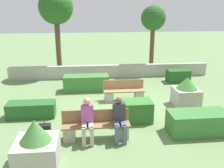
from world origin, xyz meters
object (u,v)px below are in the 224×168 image
Objects in this scene: tree_center_left at (153,20)px; person_seated_man at (87,118)px; bench_front at (96,128)px; person_seated_woman at (119,117)px; bench_left_side at (124,93)px; tree_leftmost at (56,9)px; suitcase at (45,132)px; planter_corner_right at (186,92)px; planter_corner_left at (37,147)px.

person_seated_man is at bearing -117.01° from tree_center_left.
bench_front is 1.57× the size of person_seated_woman.
tree_leftmost is (-3.23, 4.78, 3.48)m from bench_left_side.
suitcase is (-2.29, 0.15, -0.48)m from person_seated_woman.
person_seated_man is 4.75m from planter_corner_right.
planter_corner_right reaches higher than bench_left_side.
tree_center_left is (3.70, 7.62, 2.83)m from bench_front.
planter_corner_left reaches higher than suitcase.
bench_left_side is 1.46× the size of planter_corner_right.
tree_center_left is at bearing 59.58° from planter_corner_left.
planter_corner_right is 5.86m from suitcase.
planter_corner_left reaches higher than planter_corner_right.
tree_center_left is at bearing 55.31° from suitcase.
planter_corner_left is (-2.27, -1.18, -0.18)m from person_seated_woman.
bench_front is 8.85m from tree_leftmost.
suitcase is 8.69m from tree_leftmost.
planter_corner_right is at bearing -44.70° from tree_leftmost.
tree_leftmost is (-1.62, 8.07, 3.05)m from person_seated_man.
planter_corner_right is at bearing 31.06° from bench_front.
person_seated_man is 0.97m from person_seated_woman.
tree_leftmost reaches higher than tree_center_left.
bench_left_side is 3.38m from person_seated_woman.
bench_front is 1.58m from suitcase.
suitcase is at bearing -123.39° from bench_left_side.
tree_leftmost is at bearing 176.88° from tree_center_left.
bench_left_side is 5.80m from tree_center_left.
bench_front is 3.43m from bench_left_side.
person_seated_man reaches higher than planter_corner_left.
suitcase is 0.15× the size of tree_leftmost.
planter_corner_left is at bearing -145.98° from planter_corner_right.
person_seated_woman is (0.72, -0.15, 0.40)m from bench_front.
bench_front is 1.18× the size of bench_left_side.
tree_center_left is (-0.11, 5.33, 2.61)m from planter_corner_right.
tree_leftmost is at bearing 101.34° from person_seated_man.
planter_corner_left reaches higher than bench_left_side.
person_seated_man is 9.05m from tree_center_left.
tree_leftmost reaches higher than bench_left_side.
person_seated_man is 1.77m from planter_corner_left.
person_seated_man is 8.78m from tree_leftmost.
bench_front is 1.60× the size of planter_corner_left.
tree_center_left reaches higher than bench_front.
tree_center_left reaches higher than planter_corner_left.
planter_corner_left is at bearing -152.52° from person_seated_woman.
planter_corner_left is 9.81m from tree_leftmost.
tree_leftmost is (-0.30, 7.92, 3.55)m from suitcase.
person_seated_woman is 0.34× the size of tree_center_left.
bench_left_side is 0.37× the size of tree_leftmost.
person_seated_woman is 9.02m from tree_leftmost.
person_seated_man is at bearing 42.39° from planter_corner_left.
planter_corner_right reaches higher than bench_front.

